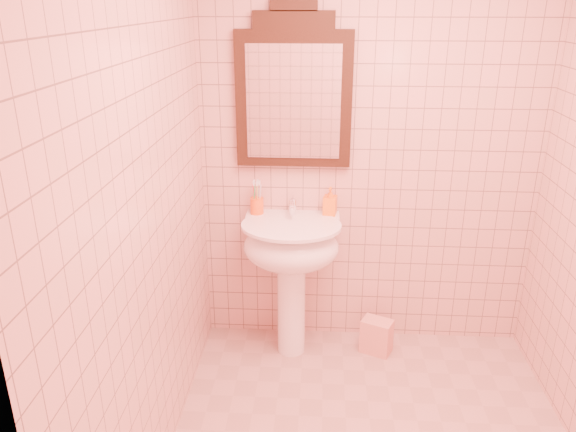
# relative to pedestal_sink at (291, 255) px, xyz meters

# --- Properties ---
(back_wall) EXTENTS (2.00, 0.02, 2.50)m
(back_wall) POSITION_rel_pedestal_sink_xyz_m (0.45, 0.23, 0.59)
(back_wall) COLOR #D0A091
(back_wall) RESTS_ON floor
(pedestal_sink) EXTENTS (0.58, 0.58, 0.86)m
(pedestal_sink) POSITION_rel_pedestal_sink_xyz_m (0.00, 0.00, 0.00)
(pedestal_sink) COLOR white
(pedestal_sink) RESTS_ON floor
(faucet) EXTENTS (0.04, 0.16, 0.11)m
(faucet) POSITION_rel_pedestal_sink_xyz_m (-0.00, 0.14, 0.26)
(faucet) COLOR white
(faucet) RESTS_ON pedestal_sink
(mirror) EXTENTS (0.66, 0.06, 0.92)m
(mirror) POSITION_rel_pedestal_sink_xyz_m (0.00, 0.20, 0.92)
(mirror) COLOR black
(mirror) RESTS_ON back_wall
(toothbrush_cup) EXTENTS (0.08, 0.08, 0.18)m
(toothbrush_cup) POSITION_rel_pedestal_sink_xyz_m (-0.22, 0.15, 0.25)
(toothbrush_cup) COLOR #FB5B15
(toothbrush_cup) RESTS_ON pedestal_sink
(soap_dispenser) EXTENTS (0.09, 0.09, 0.17)m
(soap_dispenser) POSITION_rel_pedestal_sink_xyz_m (0.22, 0.17, 0.29)
(soap_dispenser) COLOR orange
(soap_dispenser) RESTS_ON pedestal_sink
(towel) EXTENTS (0.22, 0.19, 0.22)m
(towel) POSITION_rel_pedestal_sink_xyz_m (0.53, 0.02, -0.55)
(towel) COLOR #E59C87
(towel) RESTS_ON floor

